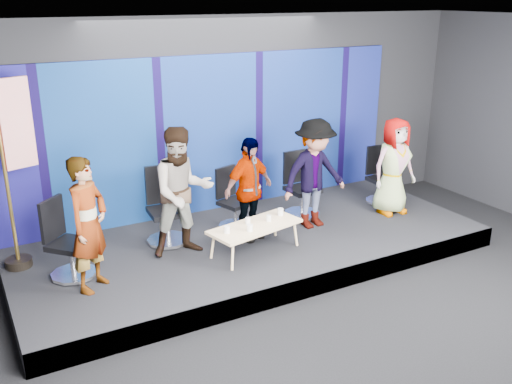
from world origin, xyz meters
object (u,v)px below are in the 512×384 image
panelist_e (394,166)px  flag_stand (15,165)px  mug_d (269,218)px  panelist_d (314,174)px  chair_a (68,252)px  mug_a (227,230)px  panelist_c (249,189)px  panelist_a (89,224)px  chair_c (233,208)px  coffee_table (255,227)px  mug_c (248,221)px  chair_b (166,218)px  mug_e (280,212)px  chair_e (381,184)px  chair_d (301,195)px  mug_b (250,228)px  panelist_b (182,192)px

panelist_e → flag_stand: (-5.67, 0.89, 0.61)m
mug_d → panelist_d: bearing=20.0°
chair_a → mug_a: 2.10m
panelist_c → panelist_a: bearing=173.1°
mug_a → flag_stand: size_ratio=0.04×
chair_c → coffee_table: chair_c is taller
panelist_e → mug_c: 2.86m
panelist_c → coffee_table: (-0.16, -0.49, -0.40)m
chair_b → mug_a: chair_b is taller
panelist_a → mug_d: 2.56m
coffee_table → mug_e: bearing=17.2°
chair_e → chair_d: bearing=176.4°
chair_a → flag_stand: 1.32m
mug_b → panelist_b: bearing=139.2°
mug_b → mug_c: (0.10, 0.25, -0.00)m
panelist_a → chair_b: 1.66m
mug_d → mug_e: bearing=23.2°
mug_b → mug_d: (0.42, 0.20, -0.01)m
coffee_table → chair_d: bearing=34.0°
panelist_a → flag_stand: size_ratio=0.64×
chair_c → coffee_table: size_ratio=0.67×
panelist_d → panelist_e: 1.50m
chair_b → panelist_d: panelist_d is taller
chair_b → panelist_e: panelist_e is taller
mug_b → chair_e: bearing=16.3°
chair_b → panelist_a: bearing=-140.6°
chair_a → flag_stand: flag_stand is taller
mug_c → panelist_e: bearing=3.8°
panelist_e → mug_a: (-3.24, -0.34, -0.35)m
chair_c → mug_e: size_ratio=9.33×
mug_a → mug_d: 0.73m
panelist_a → panelist_b: size_ratio=0.93×
coffee_table → mug_b: mug_b is taller
panelist_d → mug_d: panelist_d is taller
panelist_d → flag_stand: (-4.19, 0.75, 0.55)m
panelist_c → coffee_table: panelist_c is taller
panelist_a → panelist_b: 1.45m
panelist_c → coffee_table: 0.65m
panelist_c → mug_e: bearing=-59.5°
mug_a → mug_b: size_ratio=1.03×
mug_e → flag_stand: bearing=163.5°
chair_d → chair_e: 1.59m
chair_a → chair_e: bearing=-40.3°
mug_a → coffee_table: bearing=7.0°
panelist_a → coffee_table: bearing=-44.3°
panelist_a → mug_b: size_ratio=17.50×
chair_b → mug_c: chair_b is taller
mug_b → mug_c: mug_b is taller
chair_b → chair_d: chair_b is taller
flag_stand → chair_d: bearing=-23.2°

